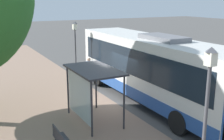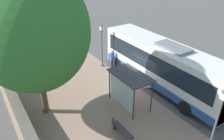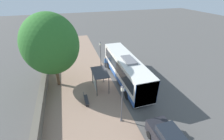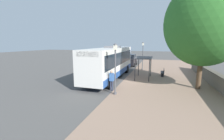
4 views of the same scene
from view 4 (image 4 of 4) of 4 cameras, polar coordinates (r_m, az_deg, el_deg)
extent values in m
plane|color=#514F4C|center=(16.14, 4.41, -3.92)|extent=(120.00, 120.00, 0.00)
cube|color=#937560|center=(15.77, 20.59, -4.87)|extent=(9.00, 44.00, 0.02)
cube|color=#6B6356|center=(16.38, 35.03, -3.41)|extent=(0.50, 20.00, 1.21)
cube|color=#5B5449|center=(16.26, 35.26, -1.19)|extent=(0.60, 20.00, 0.08)
cube|color=silver|center=(16.89, -0.59, 3.38)|extent=(2.48, 11.37, 2.95)
cube|color=black|center=(16.84, -0.60, 4.68)|extent=(2.52, 10.46, 1.30)
cube|color=#264C93|center=(17.07, -0.59, -0.55)|extent=(2.52, 11.14, 0.59)
cube|color=#264C93|center=(22.29, 3.98, 5.04)|extent=(2.52, 0.06, 2.83)
cube|color=black|center=(11.57, -9.44, 5.94)|extent=(1.86, 0.08, 0.41)
cube|color=slate|center=(17.58, 0.28, 8.83)|extent=(1.24, 2.50, 0.22)
cylinder|color=black|center=(13.09, -1.21, -5.01)|extent=(0.30, 1.00, 1.00)
cylinder|color=black|center=(13.99, -10.28, -4.17)|extent=(0.30, 1.00, 1.00)
cylinder|color=black|center=(20.17, 5.70, 0.37)|extent=(0.30, 1.00, 1.00)
cylinder|color=black|center=(20.76, -0.58, 0.71)|extent=(0.30, 1.00, 1.00)
cylinder|color=#2D2D33|center=(18.41, 10.07, 1.39)|extent=(0.08, 0.08, 2.32)
cylinder|color=#2D2D33|center=(15.78, 8.74, -0.04)|extent=(0.08, 0.08, 2.32)
cylinder|color=#2D2D33|center=(18.28, 14.55, 1.15)|extent=(0.08, 0.08, 2.32)
cylinder|color=#2D2D33|center=(15.62, 13.98, -0.33)|extent=(0.08, 0.08, 2.32)
cube|color=#2D2D33|center=(16.85, 12.01, 4.62)|extent=(1.74, 2.99, 0.08)
cube|color=silver|center=(16.93, 14.24, 0.86)|extent=(0.03, 2.42, 1.85)
cylinder|color=#2D3347|center=(12.54, 0.19, -6.09)|extent=(0.12, 0.12, 0.83)
cylinder|color=#2D3347|center=(12.59, -0.51, -6.03)|extent=(0.12, 0.12, 0.83)
cube|color=#38609E|center=(12.37, -0.16, -2.71)|extent=(0.34, 0.22, 0.67)
sphere|color=tan|center=(12.28, -0.17, -0.66)|extent=(0.23, 0.23, 0.23)
cube|color=#333338|center=(19.14, 18.65, -0.81)|extent=(0.40, 1.68, 0.06)
cube|color=#333338|center=(19.10, 19.20, -0.16)|extent=(0.04, 1.68, 0.40)
cube|color=black|center=(19.84, 18.59, -1.09)|extent=(0.32, 0.06, 0.45)
cube|color=black|center=(18.53, 18.64, -1.87)|extent=(0.32, 0.06, 0.45)
cylinder|color=#4C4C51|center=(11.76, 1.21, -8.93)|extent=(0.24, 0.24, 0.16)
cylinder|color=#4C4C51|center=(11.33, 1.24, -1.05)|extent=(0.10, 0.10, 3.45)
cube|color=silver|center=(11.11, 1.28, 8.61)|extent=(0.24, 0.24, 0.35)
pyramid|color=#4C4C51|center=(11.11, 1.28, 9.88)|extent=(0.28, 0.28, 0.14)
cylinder|color=#4C4C51|center=(22.77, 11.44, 0.28)|extent=(0.24, 0.24, 0.16)
cylinder|color=#4C4C51|center=(22.54, 11.60, 4.60)|extent=(0.10, 0.10, 3.61)
cube|color=silver|center=(22.44, 11.78, 9.64)|extent=(0.24, 0.24, 0.35)
pyramid|color=#4C4C51|center=(22.44, 11.81, 10.26)|extent=(0.28, 0.28, 0.14)
cylinder|color=brown|center=(14.79, 30.49, 0.82)|extent=(0.39, 0.39, 3.77)
ellipsoid|color=#2D6B28|center=(14.73, 31.81, 14.90)|extent=(6.36, 6.36, 7.00)
cube|color=black|center=(26.76, 7.10, 3.43)|extent=(1.79, 4.34, 1.05)
cube|color=black|center=(26.78, 7.18, 5.26)|extent=(1.52, 2.26, 0.65)
cylinder|color=black|center=(25.30, 8.36, 1.92)|extent=(0.22, 0.64, 0.64)
cylinder|color=black|center=(25.62, 4.63, 2.10)|extent=(0.22, 0.64, 0.64)
cylinder|color=black|center=(28.06, 9.31, 2.71)|extent=(0.22, 0.64, 0.64)
cylinder|color=black|center=(28.35, 5.93, 2.86)|extent=(0.22, 0.64, 0.64)
camera|label=1|loc=(27.49, 24.83, 12.05)|focal=45.00mm
camera|label=2|loc=(27.35, 32.01, 19.92)|focal=35.00mm
camera|label=3|loc=(32.58, 21.42, 22.68)|focal=24.00mm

